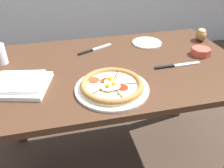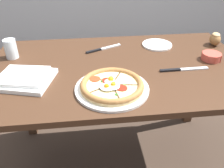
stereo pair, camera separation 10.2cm
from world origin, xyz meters
The scene contains 10 objects.
ground_plane centered at (0.00, 0.00, 0.00)m, with size 12.00×12.00×0.00m, color #3D2D23.
dining_table centered at (0.00, 0.00, 0.63)m, with size 1.33×0.79×0.73m.
pizza centered at (-0.07, -0.21, 0.75)m, with size 0.32×0.32×0.05m.
ramekin_bowl centered at (0.49, 0.01, 0.75)m, with size 0.11×0.11×0.04m.
napkin_folded centered at (-0.46, -0.10, 0.75)m, with size 0.30×0.27×0.04m.
bread_piece_near centered at (0.60, 0.20, 0.77)m, with size 0.09×0.10×0.08m.
knife_main centered at (-0.07, 0.21, 0.74)m, with size 0.21×0.11×0.01m.
knife_spare centered at (0.31, -0.08, 0.74)m, with size 0.25×0.02×0.01m.
water_glass centered at (-0.57, 0.16, 0.78)m, with size 0.07×0.07×0.10m.
side_saucer centered at (0.26, 0.23, 0.74)m, with size 0.18×0.18×0.01m.
Camera 1 is at (-0.26, -1.04, 1.32)m, focal length 38.00 mm.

